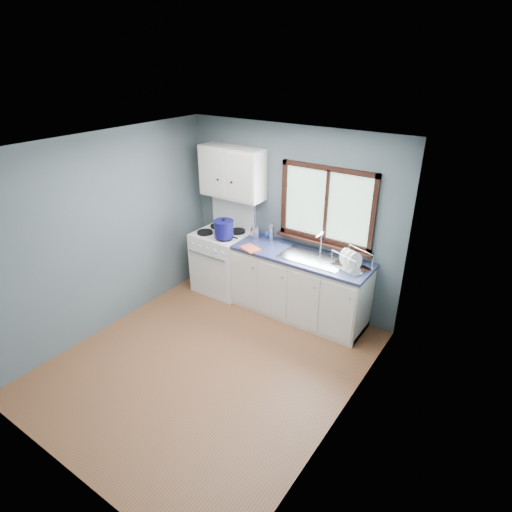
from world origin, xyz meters
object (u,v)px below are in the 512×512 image
Objects in this scene: stockpot at (224,229)px; dish_rack at (351,263)px; skillet at (225,235)px; utensil_crock at (256,232)px; thermos at (271,232)px; gas_range at (223,259)px; base_cabinets at (299,289)px; sink at (313,262)px.

dish_rack is (1.81, 0.20, -0.11)m from stockpot.
utensil_crock reaches higher than skillet.
stockpot is at bearing -149.12° from thermos.
base_cabinets is (1.31, 0.02, -0.08)m from gas_range.
base_cabinets is 5.39× the size of skillet.
base_cabinets is 1.01m from utensil_crock.
base_cabinets is at bearing 8.85° from stockpot.
gas_range reaches higher than utensil_crock.
stockpot is (-1.13, -0.18, 0.67)m from base_cabinets.
sink is 2.45× the size of skillet.
skillet is 0.66m from thermos.
dish_rack is (0.68, 0.02, 0.57)m from base_cabinets.
sink reaches higher than base_cabinets.
sink is at bearing -12.35° from thermos.
base_cabinets is at bearing -156.91° from dish_rack.
gas_range reaches higher than base_cabinets.
skillet is (-1.31, -0.16, 0.12)m from sink.
utensil_crock is (-0.98, 0.12, 0.15)m from sink.
dish_rack is at bearing 2.91° from sink.
skillet is 0.10m from stockpot.
gas_range is at bearing 137.22° from stockpot.
stockpot is 0.45m from utensil_crock.
dish_rack is at bearing -6.33° from thermos.
utensil_crock is at bearing -162.83° from dish_rack.
thermos is at bearing 28.77° from skillet.
dish_rack is (1.81, 0.19, -0.01)m from skillet.
thermos is at bearing 9.41° from utensil_crock.
sink reaches higher than dish_rack.
sink is 1.67× the size of dish_rack.
sink reaches higher than thermos.
skillet reaches higher than base_cabinets.
utensil_crock is (-0.80, 0.12, 0.60)m from base_cabinets.
gas_range is 1.62× the size of sink.
skillet is at bearing -173.06° from sink.
thermos is at bearing 167.65° from sink.
sink is 0.79m from thermos.
sink is (1.49, 0.02, 0.37)m from gas_range.
dish_rack is at bearing 1.26° from gas_range.
base_cabinets is 1.28m from skillet.
thermos reaches higher than dish_rack.
skillet is at bearing -39.73° from gas_range.
gas_range is 5.11× the size of thermos.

